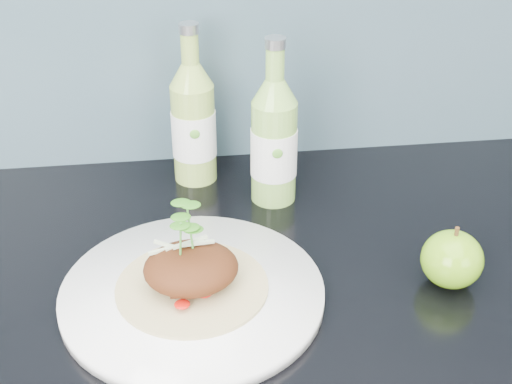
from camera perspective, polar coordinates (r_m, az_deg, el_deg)
dinner_plate at (r=0.82m, az=-5.10°, el=-8.09°), size 0.35×0.35×0.02m
pork_taco at (r=0.79m, az=-5.23°, el=-5.97°), size 0.17×0.17×0.10m
green_apple at (r=0.85m, az=15.41°, el=-5.20°), size 0.08×0.08×0.08m
cider_bottle_left at (r=1.01m, az=-5.02°, el=5.52°), size 0.07×0.07×0.23m
cider_bottle_right at (r=0.96m, az=1.45°, el=4.07°), size 0.07×0.07×0.23m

